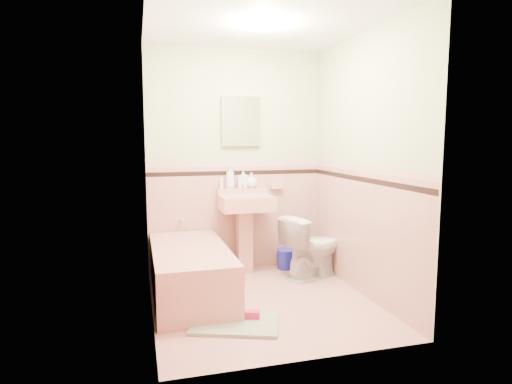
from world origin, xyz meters
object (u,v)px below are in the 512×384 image
object	(u,v)px
shoe	(250,314)
bathtub	(190,273)
medicine_cabinet	(241,121)
bucket	(285,259)
toilet	(312,246)
soap_bottle_left	(230,177)
soap_bottle_right	(251,180)
sink	(246,235)
soap_bottle_mid	(243,178)

from	to	relation	value
shoe	bathtub	bearing A→B (deg)	139.00
medicine_cabinet	bucket	world-z (taller)	medicine_cabinet
bucket	medicine_cabinet	bearing A→B (deg)	164.01
bucket	shoe	distance (m)	1.52
toilet	bucket	bearing A→B (deg)	5.86
bathtub	bucket	distance (m)	1.32
soap_bottle_left	bucket	bearing A→B (deg)	-10.05
soap_bottle_left	soap_bottle_right	bearing A→B (deg)	0.00
bathtub	bucket	size ratio (longest dim) A/B	6.54
sink	bucket	world-z (taller)	sink
soap_bottle_mid	shoe	distance (m)	1.76
toilet	shoe	world-z (taller)	toilet
bathtub	soap_bottle_left	bearing A→B (deg)	52.48
soap_bottle_left	bucket	world-z (taller)	soap_bottle_left
soap_bottle_right	bucket	world-z (taller)	soap_bottle_right
shoe	toilet	bearing A→B (deg)	64.41
sink	soap_bottle_mid	distance (m)	0.64
medicine_cabinet	soap_bottle_mid	xyz separation A→B (m)	(0.02, -0.03, -0.64)
bathtub	soap_bottle_right	xyz separation A→B (m)	(0.79, 0.71, 0.81)
soap_bottle_mid	soap_bottle_right	xyz separation A→B (m)	(0.10, 0.00, -0.02)
medicine_cabinet	shoe	size ratio (longest dim) A/B	3.59
soap_bottle_right	toilet	size ratio (longest dim) A/B	0.25
soap_bottle_left	toilet	bearing A→B (deg)	-30.50
sink	soap_bottle_left	distance (m)	0.67
medicine_cabinet	soap_bottle_mid	distance (m)	0.64
soap_bottle_mid	bucket	bearing A→B (deg)	-13.15
medicine_cabinet	toilet	bearing A→B (deg)	-36.96
toilet	shoe	size ratio (longest dim) A/B	4.47
soap_bottle_left	bucket	xyz separation A→B (m)	(0.63, -0.11, -0.97)
medicine_cabinet	toilet	world-z (taller)	medicine_cabinet
soap_bottle_mid	soap_bottle_right	size ratio (longest dim) A/B	1.26
soap_bottle_left	soap_bottle_right	size ratio (longest dim) A/B	1.52
medicine_cabinet	bucket	distance (m)	1.67
bathtub	toilet	distance (m)	1.38
bathtub	soap_bottle_mid	size ratio (longest dim) A/B	6.92
soap_bottle_right	bucket	distance (m)	1.00
soap_bottle_mid	soap_bottle_left	bearing A→B (deg)	180.00
bucket	soap_bottle_left	bearing A→B (deg)	169.95
medicine_cabinet	shoe	world-z (taller)	medicine_cabinet
soap_bottle_mid	sink	bearing A→B (deg)	-95.31
soap_bottle_left	shoe	world-z (taller)	soap_bottle_left
medicine_cabinet	bucket	xyz separation A→B (m)	(0.49, -0.14, -1.59)
sink	bathtub	bearing A→B (deg)	-142.07
shoe	sink	bearing A→B (deg)	96.85
toilet	bucket	xyz separation A→B (m)	(-0.18, 0.36, -0.23)
toilet	bucket	distance (m)	0.46
soap_bottle_left	shoe	xyz separation A→B (m)	(-0.14, -1.42, -1.02)
bathtub	sink	size ratio (longest dim) A/B	1.69
sink	soap_bottle_right	size ratio (longest dim) A/B	5.18
bathtub	shoe	xyz separation A→B (m)	(0.41, -0.71, -0.17)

